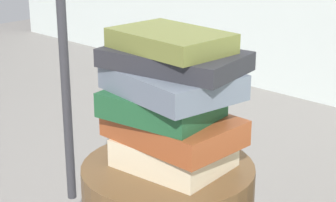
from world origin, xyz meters
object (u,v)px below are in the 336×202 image
at_px(book_cream, 174,153).
at_px(book_rust, 174,128).
at_px(book_slate, 171,82).
at_px(book_charcoal, 174,59).
at_px(book_forest, 161,104).
at_px(book_olive, 170,40).

bearing_deg(book_cream, book_rust, -85.44).
height_order(book_slate, book_charcoal, book_charcoal).
height_order(book_forest, book_charcoal, book_charcoal).
height_order(book_cream, book_forest, book_forest).
distance_m(book_forest, book_charcoal, 0.10).
height_order(book_rust, book_olive, book_olive).
bearing_deg(book_slate, book_forest, -143.77).
bearing_deg(book_rust, book_slate, -79.02).
distance_m(book_cream, book_forest, 0.12).
distance_m(book_charcoal, book_olive, 0.04).
xyz_separation_m(book_charcoal, book_olive, (-0.01, -0.00, 0.04)).
bearing_deg(book_olive, book_forest, -108.92).
relative_size(book_rust, book_olive, 1.16).
bearing_deg(book_slate, book_cream, 108.32).
relative_size(book_forest, book_charcoal, 0.78).
xyz_separation_m(book_rust, book_charcoal, (-0.00, 0.00, 0.15)).
height_order(book_slate, book_olive, book_olive).
bearing_deg(book_forest, book_slate, 20.20).
relative_size(book_cream, book_charcoal, 0.77).
xyz_separation_m(book_forest, book_charcoal, (0.02, 0.02, 0.10)).
xyz_separation_m(book_slate, book_charcoal, (-0.00, 0.01, 0.05)).
bearing_deg(book_cream, book_slate, -85.18).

